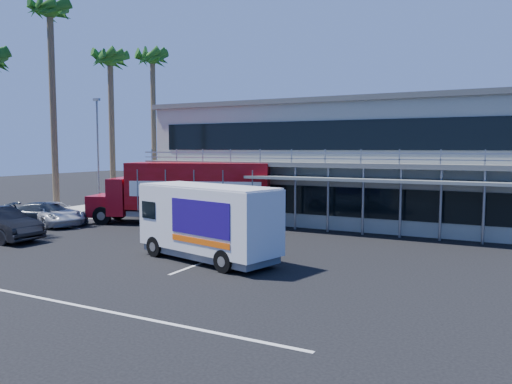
% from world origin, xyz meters
% --- Properties ---
extents(ground, '(120.00, 120.00, 0.00)m').
position_xyz_m(ground, '(0.00, 0.00, 0.00)').
color(ground, black).
rests_on(ground, ground).
extents(building, '(22.40, 12.00, 7.30)m').
position_xyz_m(building, '(3.00, 14.94, 3.66)').
color(building, '#989E91').
rests_on(building, ground).
extents(curb_strip, '(3.00, 32.00, 0.16)m').
position_xyz_m(curb_strip, '(-15.00, 6.00, 0.08)').
color(curb_strip, '#A5A399').
rests_on(curb_strip, ground).
extents(palm_d, '(2.80, 2.80, 14.75)m').
position_xyz_m(palm_d, '(-15.20, 8.00, 12.80)').
color(palm_d, brown).
rests_on(palm_d, ground).
extents(palm_e, '(2.80, 2.80, 12.25)m').
position_xyz_m(palm_e, '(-14.70, 13.00, 10.57)').
color(palm_e, brown).
rests_on(palm_e, ground).
extents(palm_f, '(2.80, 2.80, 13.25)m').
position_xyz_m(palm_f, '(-15.10, 18.50, 11.47)').
color(palm_f, brown).
rests_on(palm_f, ground).
extents(light_pole_far, '(0.50, 0.25, 8.09)m').
position_xyz_m(light_pole_far, '(-14.20, 11.00, 4.50)').
color(light_pole_far, gray).
rests_on(light_pole_far, ground).
extents(red_truck, '(11.06, 5.89, 3.65)m').
position_xyz_m(red_truck, '(-4.38, 8.26, 2.01)').
color(red_truck, maroon).
rests_on(red_truck, ground).
extents(white_van, '(6.53, 3.60, 3.03)m').
position_xyz_m(white_van, '(1.99, 0.56, 1.60)').
color(white_van, silver).
rests_on(white_van, ground).
extents(parked_car_c, '(5.25, 3.57, 1.34)m').
position_xyz_m(parked_car_c, '(-11.19, 4.24, 0.67)').
color(parked_car_c, silver).
rests_on(parked_car_c, ground).
extents(parked_car_d, '(4.98, 3.61, 1.34)m').
position_xyz_m(parked_car_d, '(-11.31, 4.00, 0.67)').
color(parked_car_d, '#313942').
rests_on(parked_car_d, ground).
extents(parked_car_e, '(5.31, 3.65, 1.68)m').
position_xyz_m(parked_car_e, '(-10.65, 10.80, 0.84)').
color(parked_car_e, gray).
rests_on(parked_car_e, ground).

